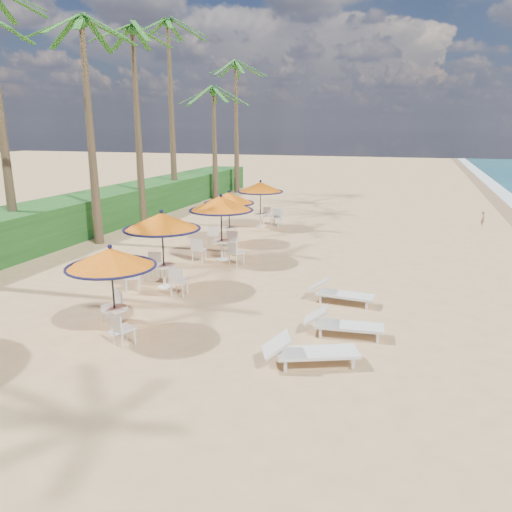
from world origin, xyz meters
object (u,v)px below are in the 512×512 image
Objects in this scene: station_3 at (228,203)px; lounger_mid at (341,323)px; station_2 at (221,212)px; lounger_near at (307,351)px; station_4 at (263,193)px; lounger_far at (339,292)px; station_1 at (161,231)px; station_0 at (112,266)px.

station_3 is 1.17× the size of lounger_mid.
station_2 is 8.53m from lounger_mid.
lounger_near is at bearing -56.76° from station_2.
station_3 is 4.06m from station_4.
station_3 reaches higher than lounger_far.
station_1 reaches higher than station_3.
station_0 is 0.90× the size of station_1.
station_3 reaches higher than lounger_mid.
station_2 reaches higher than lounger_near.
station_4 is 12.17m from lounger_far.
station_1 is 1.09× the size of station_3.
station_2 is 1.10× the size of station_3.
station_4 is 1.22× the size of lounger_mid.
lounger_mid is 2.51m from lounger_far.
station_0 is 0.99× the size of station_3.
station_4 is 1.12× the size of lounger_near.
station_3 is (-0.94, 10.70, 0.03)m from station_0.
station_3 is (-0.29, 6.91, -0.08)m from station_1.
station_4 is at bearing 89.39° from station_1.
station_0 is 1.06× the size of lounger_near.
station_2 is at bearing 82.03° from station_1.
lounger_mid is at bearing 16.23° from station_0.
station_1 reaches higher than station_0.
lounger_mid is at bearing 53.20° from lounger_near.
station_1 reaches higher than lounger_mid.
lounger_mid is (0.48, 1.90, -0.02)m from lounger_near.
lounger_mid is (5.62, 1.64, -1.49)m from station_0.
station_1 is at bearing -172.12° from lounger_far.
station_1 is at bearing 99.76° from station_0.
station_4 reaches higher than lounger_far.
station_2 is (-0.10, 7.75, 0.13)m from station_0.
lounger_far is (-0.45, 2.47, -0.01)m from lounger_mid.
station_2 is at bearing -86.42° from station_4.
lounger_mid is at bearing -46.87° from station_2.
station_3 is at bearing 95.01° from station_0.
lounger_far is at bearing -61.77° from station_4.
lounger_near is at bearing -85.59° from lounger_far.
station_2 reaches higher than station_1.
station_1 is at bearing -90.61° from station_4.
station_3 is at bearing 137.63° from lounger_far.
station_1 is 7.25m from lounger_near.
station_0 is at bearing -80.24° from station_1.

